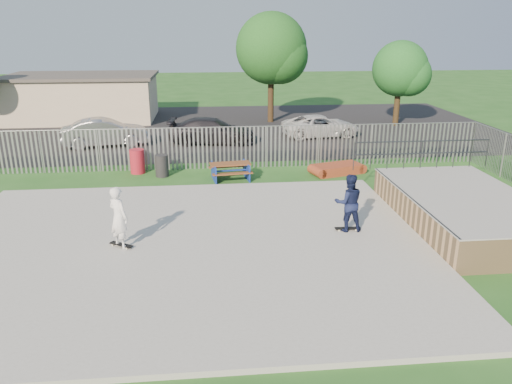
{
  "coord_description": "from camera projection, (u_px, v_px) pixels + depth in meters",
  "views": [
    {
      "loc": [
        0.86,
        -14.14,
        6.56
      ],
      "look_at": [
        2.44,
        2.0,
        1.1
      ],
      "focal_mm": 35.0,
      "sensor_mm": 36.0,
      "label": 1
    }
  ],
  "objects": [
    {
      "name": "building",
      "position": [
        83.0,
        97.0,
        35.78
      ],
      "size": [
        10.4,
        6.4,
        3.2
      ],
      "color": "beige",
      "rests_on": "ground"
    },
    {
      "name": "concrete_slab",
      "position": [
        183.0,
        247.0,
        15.32
      ],
      "size": [
        15.0,
        12.0,
        0.15
      ],
      "primitive_type": "cube",
      "color": "#9C9C97",
      "rests_on": "ground"
    },
    {
      "name": "funbox",
      "position": [
        337.0,
        169.0,
        23.06
      ],
      "size": [
        2.36,
        1.64,
        0.43
      ],
      "rotation": [
        0.0,
        0.0,
        0.29
      ],
      "color": "maroon",
      "rests_on": "ground"
    },
    {
      "name": "quarter_pipe",
      "position": [
        464.0,
        209.0,
        17.03
      ],
      "size": [
        5.5,
        7.05,
        2.19
      ],
      "color": "tan",
      "rests_on": "ground"
    },
    {
      "name": "car_white",
      "position": [
        321.0,
        126.0,
        30.47
      ],
      "size": [
        4.93,
        2.71,
        1.31
      ],
      "primitive_type": "imported",
      "rotation": [
        0.0,
        0.0,
        1.69
      ],
      "color": "silver",
      "rests_on": "parking_lot"
    },
    {
      "name": "tree_mid",
      "position": [
        271.0,
        49.0,
        33.79
      ],
      "size": [
        4.82,
        4.82,
        7.44
      ],
      "color": "#392816",
      "rests_on": "ground"
    },
    {
      "name": "picnic_table",
      "position": [
        230.0,
        171.0,
        22.13
      ],
      "size": [
        1.93,
        1.66,
        0.75
      ],
      "rotation": [
        0.0,
        0.0,
        0.12
      ],
      "color": "brown",
      "rests_on": "ground"
    },
    {
      "name": "tree_right",
      "position": [
        400.0,
        69.0,
        32.93
      ],
      "size": [
        3.64,
        3.64,
        5.62
      ],
      "color": "#3C2C18",
      "rests_on": "ground"
    },
    {
      "name": "skateboard_b",
      "position": [
        121.0,
        245.0,
        15.15
      ],
      "size": [
        0.78,
        0.6,
        0.08
      ],
      "rotation": [
        0.0,
        0.0,
        -0.57
      ],
      "color": "black",
      "rests_on": "concrete_slab"
    },
    {
      "name": "ground",
      "position": [
        183.0,
        249.0,
        15.35
      ],
      "size": [
        120.0,
        120.0,
        0.0
      ],
      "primitive_type": "plane",
      "color": "#22541D",
      "rests_on": "ground"
    },
    {
      "name": "car_silver",
      "position": [
        105.0,
        132.0,
        28.02
      ],
      "size": [
        4.95,
        2.53,
        1.55
      ],
      "primitive_type": "imported",
      "rotation": [
        0.0,
        0.0,
        1.77
      ],
      "color": "#A0A0A4",
      "rests_on": "parking_lot"
    },
    {
      "name": "parking_lot",
      "position": [
        195.0,
        128.0,
        33.26
      ],
      "size": [
        40.0,
        18.0,
        0.02
      ],
      "primitive_type": "cube",
      "color": "black",
      "rests_on": "ground"
    },
    {
      "name": "car_dark",
      "position": [
        212.0,
        131.0,
        28.71
      ],
      "size": [
        5.17,
        2.54,
        1.45
      ],
      "primitive_type": "imported",
      "rotation": [
        0.0,
        0.0,
        1.47
      ],
      "color": "black",
      "rests_on": "parking_lot"
    },
    {
      "name": "skater_white",
      "position": [
        119.0,
        217.0,
        14.86
      ],
      "size": [
        0.82,
        0.81,
        1.91
      ],
      "primitive_type": "imported",
      "rotation": [
        0.0,
        0.0,
        2.39
      ],
      "color": "white",
      "rests_on": "concrete_slab"
    },
    {
      "name": "skater_navy",
      "position": [
        349.0,
        203.0,
        16.07
      ],
      "size": [
        0.95,
        0.75,
        1.91
      ],
      "primitive_type": "imported",
      "rotation": [
        0.0,
        0.0,
        3.11
      ],
      "color": "#131A3C",
      "rests_on": "concrete_slab"
    },
    {
      "name": "trash_bin_red",
      "position": [
        137.0,
        161.0,
        23.03
      ],
      "size": [
        0.67,
        0.67,
        1.11
      ],
      "primitive_type": "cylinder",
      "color": "#A51928",
      "rests_on": "ground"
    },
    {
      "name": "fence",
      "position": [
        213.0,
        175.0,
        19.45
      ],
      "size": [
        26.04,
        16.02,
        2.0
      ],
      "color": "gray",
      "rests_on": "ground"
    },
    {
      "name": "skateboard_a",
      "position": [
        347.0,
        229.0,
        16.36
      ],
      "size": [
        0.81,
        0.22,
        0.08
      ],
      "rotation": [
        0.0,
        0.0,
        -0.03
      ],
      "color": "black",
      "rests_on": "concrete_slab"
    },
    {
      "name": "trash_bin_grey",
      "position": [
        162.0,
        166.0,
        22.53
      ],
      "size": [
        0.6,
        0.6,
        1.0
      ],
      "primitive_type": "cylinder",
      "color": "black",
      "rests_on": "ground"
    }
  ]
}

